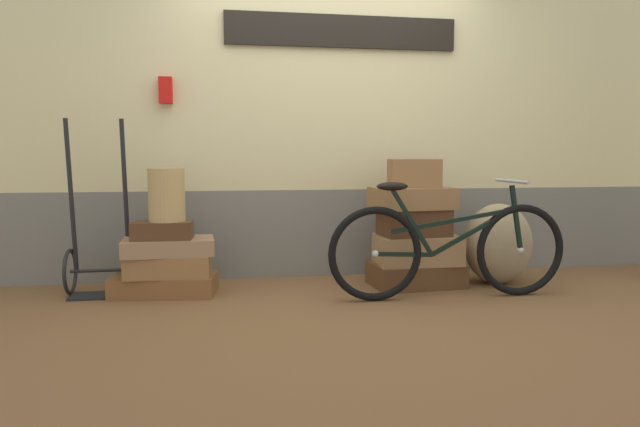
# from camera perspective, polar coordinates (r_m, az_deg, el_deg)

# --- Properties ---
(ground) EXTENTS (9.61, 5.20, 0.06)m
(ground) POSITION_cam_1_polar(r_m,az_deg,el_deg) (4.08, 2.60, -8.83)
(ground) COLOR brown
(station_building) EXTENTS (7.61, 0.74, 2.74)m
(station_building) POSITION_cam_1_polar(r_m,az_deg,el_deg) (4.79, 0.65, 10.31)
(station_building) COLOR slate
(station_building) RESTS_ON ground
(suitcase_0) EXTENTS (0.77, 0.45, 0.14)m
(suitcase_0) POSITION_cam_1_polar(r_m,az_deg,el_deg) (4.29, -15.37, -6.92)
(suitcase_0) COLOR brown
(suitcase_0) RESTS_ON ground
(suitcase_1) EXTENTS (0.60, 0.36, 0.15)m
(suitcase_1) POSITION_cam_1_polar(r_m,az_deg,el_deg) (4.23, -14.99, -5.03)
(suitcase_1) COLOR olive
(suitcase_1) RESTS_ON suitcase_0
(suitcase_2) EXTENTS (0.65, 0.39, 0.11)m
(suitcase_2) POSITION_cam_1_polar(r_m,az_deg,el_deg) (4.22, -14.99, -3.23)
(suitcase_2) COLOR #937051
(suitcase_2) RESTS_ON suitcase_1
(suitcase_3) EXTENTS (0.43, 0.26, 0.13)m
(suitcase_3) POSITION_cam_1_polar(r_m,az_deg,el_deg) (4.18, -15.56, -1.64)
(suitcase_3) COLOR #4C2D19
(suitcase_3) RESTS_ON suitcase_2
(suitcase_4) EXTENTS (0.71, 0.48, 0.18)m
(suitcase_4) POSITION_cam_1_polar(r_m,az_deg,el_deg) (4.47, 9.62, -6.05)
(suitcase_4) COLOR brown
(suitcase_4) RESTS_ON ground
(suitcase_5) EXTENTS (0.65, 0.42, 0.22)m
(suitcase_5) POSITION_cam_1_polar(r_m,az_deg,el_deg) (4.42, 9.75, -3.58)
(suitcase_5) COLOR #9E754C
(suitcase_5) RESTS_ON suitcase_4
(suitcase_6) EXTENTS (0.53, 0.36, 0.21)m
(suitcase_6) POSITION_cam_1_polar(r_m,az_deg,el_deg) (4.38, 9.43, -0.87)
(suitcase_6) COLOR #4C2D19
(suitcase_6) RESTS_ON suitcase_5
(suitcase_7) EXTENTS (0.63, 0.44, 0.16)m
(suitcase_7) POSITION_cam_1_polar(r_m,az_deg,el_deg) (4.37, 9.26, 1.54)
(suitcase_7) COLOR olive
(suitcase_7) RESTS_ON suitcase_6
(suitcase_8) EXTENTS (0.40, 0.28, 0.21)m
(suitcase_8) POSITION_cam_1_polar(r_m,az_deg,el_deg) (4.37, 9.45, 4.01)
(suitcase_8) COLOR olive
(suitcase_8) RESTS_ON suitcase_7
(wicker_basket) EXTENTS (0.25, 0.25, 0.38)m
(wicker_basket) POSITION_cam_1_polar(r_m,az_deg,el_deg) (4.17, -15.17, 1.83)
(wicker_basket) COLOR tan
(wicker_basket) RESTS_ON suitcase_3
(luggage_trolley) EXTENTS (0.46, 0.39, 1.26)m
(luggage_trolley) POSITION_cam_1_polar(r_m,az_deg,el_deg) (4.41, -21.22, -4.11)
(luggage_trolley) COLOR black
(luggage_trolley) RESTS_ON ground
(burlap_sack) EXTENTS (0.53, 0.45, 0.63)m
(burlap_sack) POSITION_cam_1_polar(r_m,az_deg,el_deg) (4.65, 17.46, -2.92)
(burlap_sack) COLOR #9E8966
(burlap_sack) RESTS_ON ground
(bicycle) EXTENTS (1.73, 0.46, 0.84)m
(bicycle) POSITION_cam_1_polar(r_m,az_deg,el_deg) (4.07, 12.80, -3.50)
(bicycle) COLOR black
(bicycle) RESTS_ON ground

